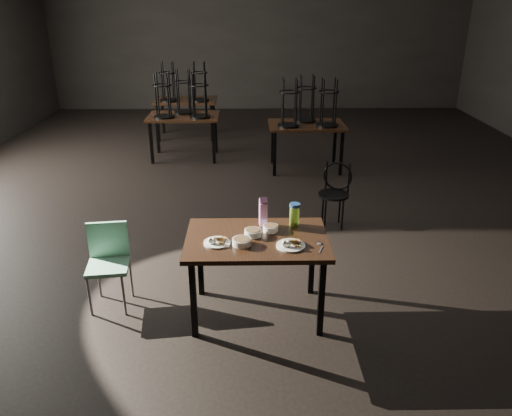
{
  "coord_description": "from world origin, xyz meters",
  "views": [
    {
      "loc": [
        -0.3,
        -6.53,
        2.63
      ],
      "look_at": [
        -0.23,
        -2.38,
        0.85
      ],
      "focal_mm": 35.0,
      "sensor_mm": 36.0,
      "label": 1
    }
  ],
  "objects_px": {
    "main_table": "(257,246)",
    "water_bottle": "(295,214)",
    "juice_carton": "(263,212)",
    "bentwood_chair": "(335,189)",
    "school_chair": "(108,258)"
  },
  "relations": [
    {
      "from": "school_chair",
      "to": "water_bottle",
      "type": "bearing_deg",
      "value": -5.17
    },
    {
      "from": "juice_carton",
      "to": "bentwood_chair",
      "type": "height_order",
      "value": "juice_carton"
    },
    {
      "from": "bentwood_chair",
      "to": "school_chair",
      "type": "relative_size",
      "value": 1.01
    },
    {
      "from": "school_chair",
      "to": "bentwood_chair",
      "type": "bearing_deg",
      "value": 29.1
    },
    {
      "from": "juice_carton",
      "to": "school_chair",
      "type": "height_order",
      "value": "juice_carton"
    },
    {
      "from": "main_table",
      "to": "school_chair",
      "type": "bearing_deg",
      "value": 171.69
    },
    {
      "from": "juice_carton",
      "to": "main_table",
      "type": "bearing_deg",
      "value": -103.74
    },
    {
      "from": "water_bottle",
      "to": "bentwood_chair",
      "type": "height_order",
      "value": "water_bottle"
    },
    {
      "from": "main_table",
      "to": "water_bottle",
      "type": "xyz_separation_m",
      "value": [
        0.34,
        0.24,
        0.18
      ]
    },
    {
      "from": "water_bottle",
      "to": "bentwood_chair",
      "type": "distance_m",
      "value": 1.79
    },
    {
      "from": "main_table",
      "to": "water_bottle",
      "type": "distance_m",
      "value": 0.45
    },
    {
      "from": "water_bottle",
      "to": "bentwood_chair",
      "type": "relative_size",
      "value": 0.27
    },
    {
      "from": "water_bottle",
      "to": "main_table",
      "type": "bearing_deg",
      "value": -144.36
    },
    {
      "from": "water_bottle",
      "to": "school_chair",
      "type": "relative_size",
      "value": 0.27
    },
    {
      "from": "juice_carton",
      "to": "water_bottle",
      "type": "height_order",
      "value": "juice_carton"
    }
  ]
}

